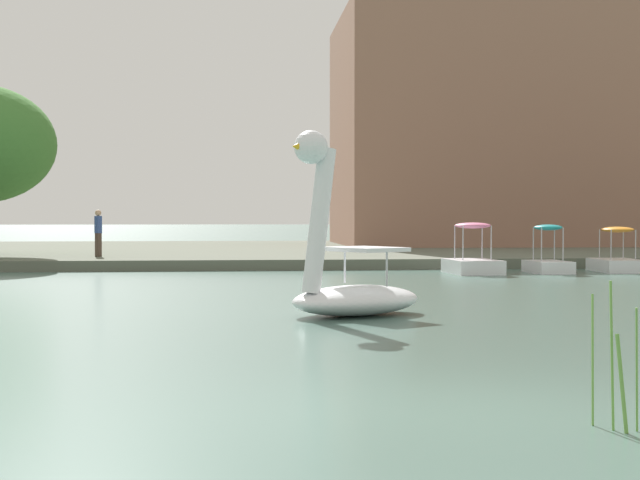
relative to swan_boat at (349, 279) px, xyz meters
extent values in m
plane|color=#47665B|center=(-0.25, -9.11, -0.71)|extent=(448.04, 448.04, 0.00)
cube|color=#5B6051|center=(-0.25, 29.16, -0.52)|extent=(116.02, 26.88, 0.38)
ellipsoid|color=white|center=(0.15, 0.09, -0.42)|extent=(3.23, 2.83, 0.58)
cylinder|color=white|center=(-0.62, -0.36, 1.11)|extent=(0.79, 0.66, 2.72)
sphere|color=white|center=(-0.78, -0.46, 2.46)|extent=(0.85, 0.85, 0.62)
cone|color=yellow|center=(-1.00, -0.58, 2.46)|extent=(0.48, 0.47, 0.34)
cube|color=white|center=(0.34, 0.20, 0.55)|extent=(1.66, 1.77, 0.08)
cylinder|color=silver|center=(0.02, 0.74, 0.21)|extent=(0.04, 0.04, 0.68)
cylinder|color=silver|center=(0.66, -0.35, 0.21)|extent=(0.04, 0.04, 0.68)
cube|color=white|center=(6.05, 13.31, -0.48)|extent=(1.59, 2.45, 0.46)
ellipsoid|color=pink|center=(6.05, 13.31, 0.88)|extent=(1.24, 1.23, 0.20)
cylinder|color=#B7B7BF|center=(5.56, 13.77, 0.32)|extent=(0.04, 0.04, 1.13)
cylinder|color=#B7B7BF|center=(6.51, 13.81, 0.32)|extent=(0.04, 0.04, 1.13)
cylinder|color=#B7B7BF|center=(5.59, 12.82, 0.32)|extent=(0.04, 0.04, 1.13)
cylinder|color=#B7B7BF|center=(6.55, 12.86, 0.32)|extent=(0.04, 0.04, 1.13)
cube|color=white|center=(8.66, 13.37, -0.51)|extent=(1.19, 2.05, 0.40)
ellipsoid|color=teal|center=(8.66, 13.37, 0.81)|extent=(0.95, 1.00, 0.20)
cylinder|color=#B7B7BF|center=(8.28, 13.76, 0.25)|extent=(0.04, 0.04, 1.12)
cylinder|color=#B7B7BF|center=(9.02, 13.77, 0.25)|extent=(0.04, 0.04, 1.12)
cylinder|color=#B7B7BF|center=(8.29, 12.97, 0.25)|extent=(0.04, 0.04, 1.12)
cylinder|color=#B7B7BF|center=(9.04, 12.98, 0.25)|extent=(0.04, 0.04, 1.12)
cube|color=white|center=(11.25, 13.78, -0.49)|extent=(1.53, 2.44, 0.43)
ellipsoid|color=orange|center=(11.25, 13.78, 0.73)|extent=(1.13, 1.46, 0.20)
cylinder|color=#B7B7BF|center=(10.86, 14.36, 0.23)|extent=(0.04, 0.04, 1.01)
cylinder|color=#B7B7BF|center=(11.70, 14.32, 0.23)|extent=(0.04, 0.04, 1.01)
cylinder|color=#B7B7BF|center=(10.80, 13.24, 0.23)|extent=(0.04, 0.04, 1.01)
cylinder|color=#B7B7BF|center=(11.65, 13.19, 0.23)|extent=(0.04, 0.04, 1.01)
cube|color=#47382D|center=(-6.78, 19.20, 0.11)|extent=(0.25, 0.26, 0.89)
cube|color=#334C8C|center=(-6.78, 19.20, 0.88)|extent=(0.28, 0.29, 0.65)
sphere|color=tan|center=(-6.78, 19.20, 1.32)|extent=(0.24, 0.24, 0.24)
cube|color=#996B56|center=(12.65, 34.03, 5.83)|extent=(16.72, 12.89, 12.33)
cylinder|color=#669942|center=(0.80, -9.90, -0.11)|extent=(0.04, 0.10, 1.19)
cylinder|color=#669942|center=(1.05, -10.28, -0.16)|extent=(0.09, 0.14, 1.10)
cylinder|color=#669942|center=(0.88, -10.14, -0.05)|extent=(0.05, 0.03, 1.32)
cylinder|color=#669942|center=(0.92, -10.27, -0.27)|extent=(0.11, 0.07, 0.87)
camera|label=1|loc=(-2.66, -18.43, 1.18)|focal=55.15mm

